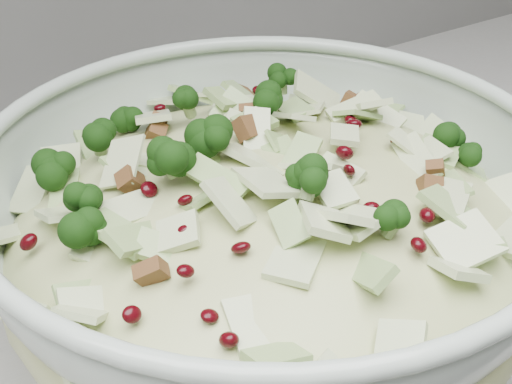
# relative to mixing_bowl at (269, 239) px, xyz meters

# --- Properties ---
(mixing_bowl) EXTENTS (0.51, 0.51, 0.16)m
(mixing_bowl) POSITION_rel_mixing_bowl_xyz_m (0.00, 0.00, 0.00)
(mixing_bowl) COLOR #ACBDB2
(mixing_bowl) RESTS_ON counter
(salad) EXTENTS (0.47, 0.47, 0.16)m
(salad) POSITION_rel_mixing_bowl_xyz_m (0.00, -0.00, 0.03)
(salad) COLOR #C7CC8C
(salad) RESTS_ON mixing_bowl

